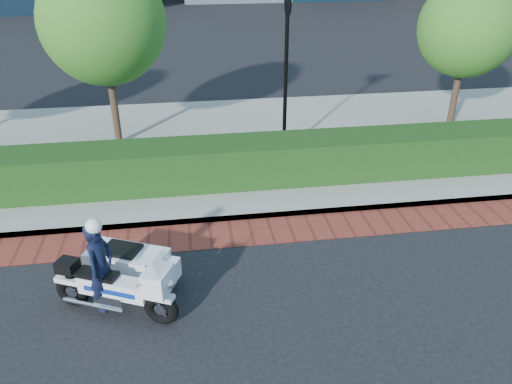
{
  "coord_description": "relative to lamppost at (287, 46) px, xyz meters",
  "views": [
    {
      "loc": [
        -1.6,
        -7.1,
        5.54
      ],
      "look_at": [
        -0.33,
        1.37,
        1.0
      ],
      "focal_mm": 35.0,
      "sensor_mm": 36.0,
      "label": 1
    }
  ],
  "objects": [
    {
      "name": "ground",
      "position": [
        -1.0,
        -5.2,
        -2.96
      ],
      "size": [
        120.0,
        120.0,
        0.0
      ],
      "primitive_type": "plane",
      "color": "black",
      "rests_on": "ground"
    },
    {
      "name": "brick_strip",
      "position": [
        -1.0,
        -3.7,
        -2.95
      ],
      "size": [
        60.0,
        1.0,
        0.01
      ],
      "primitive_type": "cube",
      "color": "maroon",
      "rests_on": "ground"
    },
    {
      "name": "sidewalk",
      "position": [
        -1.0,
        0.8,
        -2.88
      ],
      "size": [
        60.0,
        8.0,
        0.15
      ],
      "primitive_type": "cube",
      "color": "gray",
      "rests_on": "ground"
    },
    {
      "name": "hedge_main",
      "position": [
        -1.0,
        -1.6,
        -2.31
      ],
      "size": [
        18.0,
        1.2,
        1.0
      ],
      "primitive_type": "cube",
      "color": "black",
      "rests_on": "sidewalk"
    },
    {
      "name": "lamppost",
      "position": [
        0.0,
        0.0,
        0.0
      ],
      "size": [
        1.02,
        0.7,
        4.21
      ],
      "color": "black",
      "rests_on": "sidewalk"
    },
    {
      "name": "tree_b",
      "position": [
        -4.5,
        1.3,
        0.48
      ],
      "size": [
        3.2,
        3.2,
        4.89
      ],
      "color": "#332319",
      "rests_on": "sidewalk"
    },
    {
      "name": "tree_c",
      "position": [
        5.5,
        1.3,
        0.09
      ],
      "size": [
        2.8,
        2.8,
        4.3
      ],
      "color": "#332319",
      "rests_on": "sidewalk"
    },
    {
      "name": "police_motorcycle",
      "position": [
        -3.85,
        -5.48,
        -2.36
      ],
      "size": [
        2.05,
        1.95,
        1.76
      ],
      "rotation": [
        0.0,
        0.0,
        -0.42
      ],
      "color": "black",
      "rests_on": "ground"
    }
  ]
}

